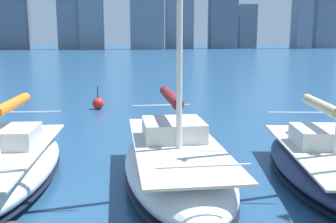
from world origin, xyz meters
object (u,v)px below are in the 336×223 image
object	(u,v)px
sailboat_maroon	(175,161)
channel_buoy	(98,103)
sailboat_tan	(328,162)
sailboat_orange	(6,164)

from	to	relation	value
sailboat_maroon	channel_buoy	world-z (taller)	sailboat_maroon
sailboat_tan	sailboat_orange	bearing A→B (deg)	-1.66
sailboat_maroon	sailboat_orange	distance (m)	4.94
sailboat_maroon	sailboat_orange	bearing A→B (deg)	-4.21
sailboat_maroon	channel_buoy	size ratio (longest dim) A/B	8.15
sailboat_tan	sailboat_maroon	size ratio (longest dim) A/B	0.87
sailboat_tan	sailboat_orange	world-z (taller)	sailboat_orange
sailboat_maroon	channel_buoy	bearing A→B (deg)	-74.63
sailboat_orange	sailboat_maroon	bearing A→B (deg)	175.79
sailboat_tan	sailboat_maroon	world-z (taller)	sailboat_maroon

